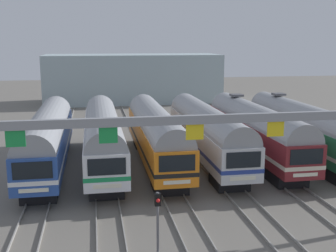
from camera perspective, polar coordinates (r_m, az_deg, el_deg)
The scene contains 11 objects.
ground_plane at distance 35.95m, azimuth 1.77°, elevation -4.95°, with size 160.00×160.00×0.00m, color slate.
track_bed at distance 52.23m, azimuth -2.01°, elevation 0.32°, with size 22.93×70.00×0.15m.
commuter_train_blue at distance 34.76m, azimuth -15.76°, elevation -1.38°, with size 2.88×18.06×4.77m.
commuter_train_white at distance 34.57m, azimuth -8.69°, elevation -1.14°, with size 2.88×18.06×4.77m.
commuter_train_orange at distance 34.92m, azimuth -1.64°, elevation -0.89°, with size 2.88×18.06×4.77m.
commuter_train_silver at distance 35.77m, azimuth 5.16°, elevation -0.63°, with size 2.88×18.06×4.77m.
commuter_train_maroon at distance 37.11m, azimuth 11.56°, elevation -0.38°, with size 2.88×18.06×5.05m.
commuter_train_green at distance 38.87m, azimuth 17.45°, elevation -0.15°, with size 2.88×18.06×5.05m.
catenary_gantry at distance 21.98m, azimuth 9.02°, elevation -1.23°, with size 26.66×0.44×6.97m.
yard_signal_mast at distance 20.40m, azimuth -1.39°, elevation -11.41°, with size 0.28×0.35×3.19m.
maintenance_building at distance 71.37m, azimuth -4.73°, elevation 6.38°, with size 28.32×10.00×7.80m, color #9EB2B7.
Camera 1 is at (-7.06, -33.76, 10.13)m, focal length 45.64 mm.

